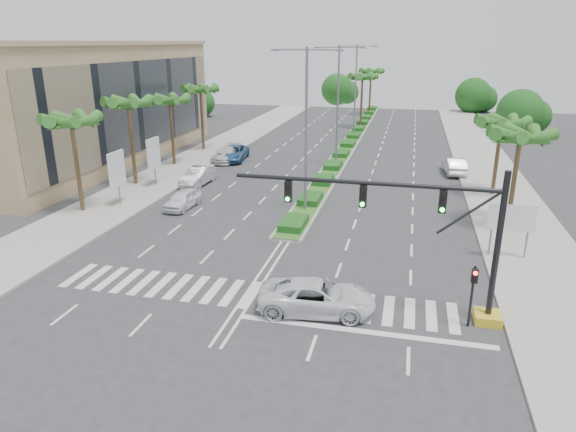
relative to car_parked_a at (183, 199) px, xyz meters
name	(u,v)px	position (x,y,z in m)	size (l,w,h in m)	color
ground	(250,295)	(9.47, -12.66, -0.70)	(160.00, 160.00, 0.00)	#333335
footpath_right	(505,202)	(24.67, 7.34, -0.63)	(6.00, 120.00, 0.15)	gray
footpath_left	(159,179)	(-5.73, 7.34, -0.63)	(6.00, 120.00, 0.15)	gray
median	(352,139)	(9.47, 32.34, -0.60)	(2.20, 75.00, 0.20)	gray
median_grass	(353,138)	(9.47, 32.34, -0.48)	(1.80, 75.00, 0.04)	#365F20
building	(87,105)	(-16.53, 13.34, 5.30)	(12.00, 36.00, 12.00)	tan
signal_gantry	(444,249)	(18.74, -12.66, 2.75)	(12.60, 1.20, 7.20)	gold
pedestrian_signal	(473,286)	(20.07, -13.34, 1.34)	(0.28, 0.36, 3.00)	black
direction_sign	(511,220)	(22.97, -4.67, 1.75)	(2.70, 0.11, 3.40)	slate
billboard_near	(117,169)	(-5.03, -0.66, 2.26)	(0.18, 2.10, 4.35)	slate
billboard_far	(154,154)	(-5.03, 5.34, 2.26)	(0.18, 2.10, 4.35)	slate
palm_left_near	(71,124)	(-7.03, -2.66, 5.99)	(4.57, 4.68, 7.55)	brown
palm_left_mid	(128,106)	(-7.03, 5.34, 6.37)	(4.57, 4.68, 7.95)	brown
palm_left_far	(170,102)	(-7.03, 13.34, 5.79)	(4.57, 4.68, 7.35)	brown
palm_left_end	(201,91)	(-7.03, 21.34, 6.18)	(4.57, 4.68, 7.75)	brown
palm_right_near	(520,139)	(23.97, 1.34, 5.50)	(4.57, 4.68, 7.05)	brown
palm_right_far	(501,125)	(23.97, 9.34, 5.21)	(4.57, 4.68, 6.75)	brown
palm_median_a	(362,79)	(9.47, 42.34, 6.47)	(4.57, 4.68, 8.05)	brown
palm_median_b	(371,73)	(9.47, 57.34, 6.47)	(4.57, 4.68, 8.05)	brown
streetlight_near	(306,122)	(9.47, 1.34, 6.10)	(5.10, 0.25, 12.00)	slate
streetlight_mid	(338,99)	(9.47, 17.34, 6.10)	(5.10, 0.25, 12.00)	slate
streetlight_far	(355,86)	(9.47, 33.34, 6.10)	(5.10, 0.25, 12.00)	slate
car_parked_a	(183,199)	(0.00, 0.00, 0.00)	(1.66, 4.13, 1.41)	white
car_parked_b	(198,176)	(-1.55, 6.73, 0.08)	(1.67, 4.78, 1.57)	silver
car_parked_c	(233,153)	(-1.80, 16.99, 0.10)	(2.68, 5.80, 1.61)	#2D5C8A
car_parked_d	(227,154)	(-2.33, 16.46, 0.09)	(2.21, 5.44, 1.58)	silver
car_crossing	(317,297)	(13.10, -13.52, 0.07)	(2.57, 5.56, 1.55)	white
car_right	(454,166)	(21.27, 16.32, 0.11)	(1.72, 4.94, 1.63)	silver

